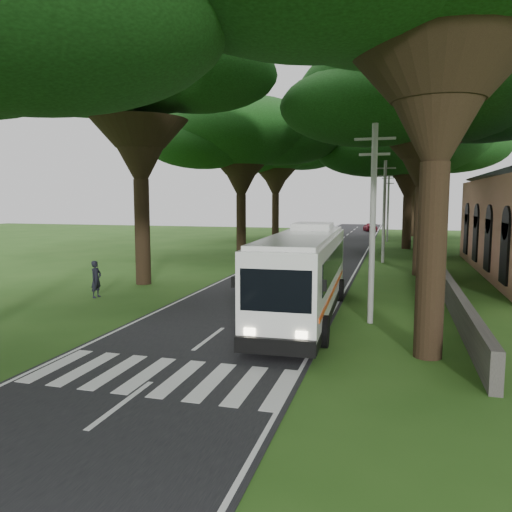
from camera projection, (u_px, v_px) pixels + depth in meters
ground at (187, 356)px, 16.15m from camera, size 140.00×140.00×0.00m
road at (312, 262)px, 40.06m from camera, size 8.00×120.00×0.04m
crosswalk at (159, 377)px, 14.24m from camera, size 8.00×3.00×0.01m
property_wall at (431, 260)px, 36.63m from camera, size 0.35×50.00×1.20m
pole_near at (373, 221)px, 19.94m from camera, size 1.60×0.24×8.00m
pole_mid at (384, 210)px, 39.07m from camera, size 1.60×0.24×8.00m
pole_far at (388, 206)px, 58.20m from camera, size 1.60×0.24×8.00m
tree_l_mida at (138, 67)px, 28.33m from camera, size 12.88×12.88×15.44m
tree_l_midb at (241, 134)px, 45.59m from camera, size 14.85×14.85×14.20m
tree_l_far at (276, 149)px, 63.04m from camera, size 13.99×13.99×14.42m
tree_r_mida at (426, 93)px, 31.78m from camera, size 16.29×16.29×15.31m
tree_r_midb at (410, 142)px, 49.27m from camera, size 16.21×16.21×14.12m
tree_r_far at (414, 150)px, 66.13m from camera, size 15.92×15.92×14.93m
coach_bus at (304, 273)px, 21.11m from camera, size 3.22×12.29×3.60m
distant_car_a at (296, 242)px, 49.33m from camera, size 2.83×4.75×1.51m
distant_car_b at (326, 229)px, 70.06m from camera, size 2.17×4.44×1.40m
distant_car_c at (370, 227)px, 76.89m from camera, size 2.54×4.50×1.23m
pedestrian at (96, 279)px, 25.57m from camera, size 0.50×0.72×1.90m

